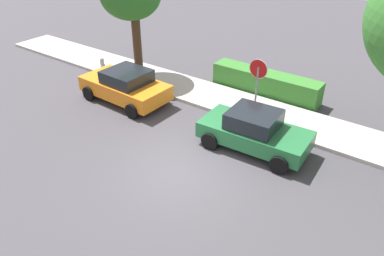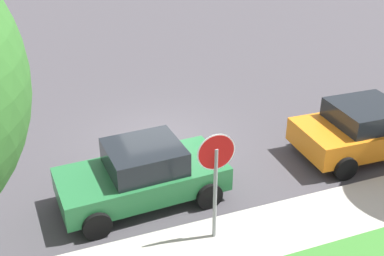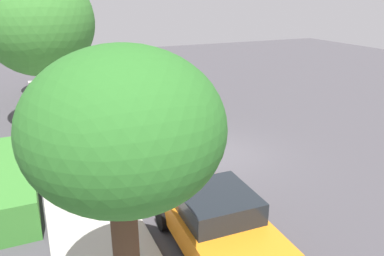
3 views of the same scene
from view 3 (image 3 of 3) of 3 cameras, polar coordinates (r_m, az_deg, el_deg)
ground_plane at (r=14.43m, az=4.13°, el=-3.90°), size 60.00×60.00×0.00m
sidewalk_curb at (r=13.01m, az=-16.80°, el=-7.21°), size 32.00×2.34×0.14m
stop_sign at (r=12.70m, az=-15.07°, el=0.67°), size 0.78×0.08×2.58m
parked_car_green at (r=14.34m, az=-7.70°, el=-1.05°), size 3.96×2.14×1.47m
parked_car_orange at (r=9.00m, az=4.09°, el=-14.33°), size 4.09×2.22×1.49m
parked_car_tan at (r=21.86m, az=-14.38°, el=5.68°), size 4.58×2.17×1.31m
street_tree_near_corner at (r=5.32m, az=-10.21°, el=-0.80°), size 2.87×2.87×5.19m
street_tree_mid_block at (r=23.32m, az=-21.38°, el=14.76°), size 4.47×4.47×6.22m
street_tree_far at (r=17.43m, az=-22.43°, el=14.74°), size 4.64×4.64×6.98m
front_yard_hedge at (r=12.42m, az=-24.99°, el=-7.26°), size 5.12×0.98×1.06m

